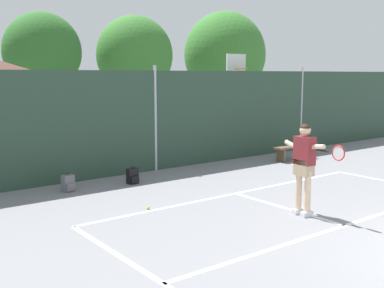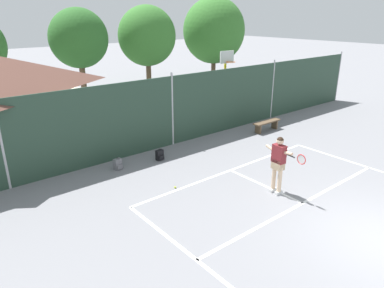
% 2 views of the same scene
% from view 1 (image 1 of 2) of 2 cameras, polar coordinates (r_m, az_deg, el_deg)
% --- Properties ---
extents(chainlink_fence, '(26.09, 0.09, 3.08)m').
position_cam_1_polar(chainlink_fence, '(13.82, -4.47, 2.80)').
color(chainlink_fence, '#284233').
rests_on(chainlink_fence, ground).
extents(basketball_hoop, '(0.90, 0.67, 3.55)m').
position_cam_1_polar(basketball_hoop, '(17.45, 5.25, 6.74)').
color(basketball_hoop, yellow).
rests_on(basketball_hoop, ground).
extents(treeline_backdrop, '(26.79, 4.61, 6.55)m').
position_cam_1_polar(treeline_backdrop, '(23.77, -13.73, 10.99)').
color(treeline_backdrop, brown).
rests_on(treeline_backdrop, ground).
extents(tennis_player, '(0.29, 1.44, 1.85)m').
position_cam_1_polar(tennis_player, '(9.61, 13.50, -2.02)').
color(tennis_player, silver).
rests_on(tennis_player, ground).
extents(tennis_ball, '(0.07, 0.07, 0.07)m').
position_cam_1_polar(tennis_ball, '(10.04, -5.36, -7.70)').
color(tennis_ball, '#CCE033').
rests_on(tennis_ball, ground).
extents(backpack_grey, '(0.31, 0.28, 0.46)m').
position_cam_1_polar(backpack_grey, '(11.84, -14.76, -4.65)').
color(backpack_grey, slate).
rests_on(backpack_grey, ground).
extents(backpack_black, '(0.29, 0.26, 0.46)m').
position_cam_1_polar(backpack_black, '(12.35, -7.20, -3.90)').
color(backpack_black, black).
rests_on(backpack_black, ground).
extents(courtside_bench, '(1.60, 0.36, 0.48)m').
position_cam_1_polar(courtside_bench, '(15.94, 12.19, -0.62)').
color(courtside_bench, brown).
rests_on(courtside_bench, ground).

